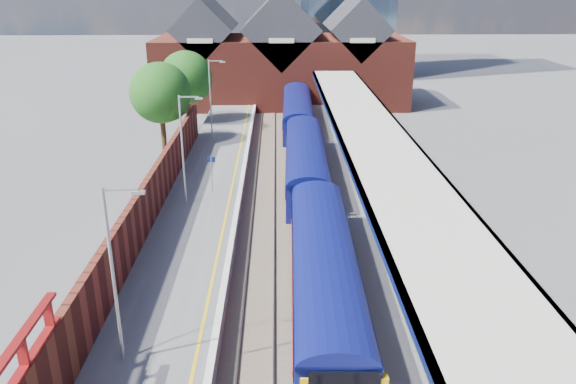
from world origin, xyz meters
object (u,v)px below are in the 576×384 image
lamp_post_b (116,266)px  platform_sign (211,168)px  train (301,132)px  lamp_post_d (212,94)px  parked_car_dark (535,373)px  parked_car_blue (420,207)px  lamp_post_c (184,143)px

lamp_post_b → platform_sign: size_ratio=2.80×
train → lamp_post_d: bearing=161.7°
parked_car_dark → parked_car_blue: size_ratio=1.09×
parked_car_dark → parked_car_blue: parked_car_dark is taller
train → platform_sign: (-6.49, -11.40, 0.57)m
lamp_post_c → platform_sign: lamp_post_c is taller
platform_sign → lamp_post_c: bearing=-124.3°
lamp_post_b → lamp_post_d: bearing=90.0°
lamp_post_d → platform_sign: bearing=-84.4°
lamp_post_c → parked_car_blue: size_ratio=1.62×
lamp_post_b → lamp_post_c: (0.00, 16.00, 0.00)m
platform_sign → parked_car_dark: 24.06m
lamp_post_d → parked_car_dark: size_ratio=1.49×
platform_sign → train: bearing=60.3°
lamp_post_c → lamp_post_d: 16.00m
lamp_post_d → parked_car_blue: 23.77m
lamp_post_c → parked_car_dark: 23.48m
train → lamp_post_d: lamp_post_d is taller
train → lamp_post_d: 8.76m
platform_sign → parked_car_blue: (13.09, -4.57, -1.09)m
lamp_post_b → parked_car_blue: bearing=42.9°
lamp_post_b → platform_sign: lamp_post_b is taller
lamp_post_c → lamp_post_d: (0.00, 16.00, 0.00)m
train → parked_car_dark: 32.13m
parked_car_blue → platform_sign: bearing=80.2°
train → parked_car_dark: train is taller
parked_car_dark → parked_car_blue: 15.42m
lamp_post_b → lamp_post_d: same height
lamp_post_c → parked_car_blue: 15.07m
train → lamp_post_c: bearing=-120.4°
lamp_post_d → parked_car_blue: (14.45, -18.57, -3.39)m
train → lamp_post_b: 30.57m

